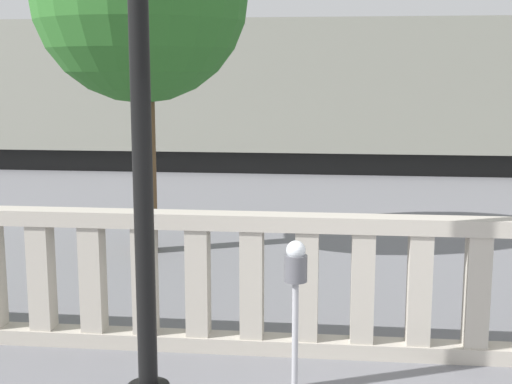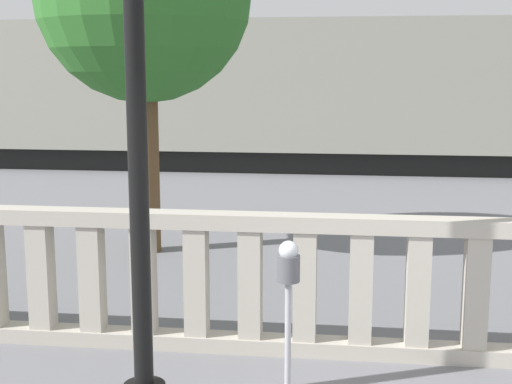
{
  "view_description": "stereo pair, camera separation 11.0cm",
  "coord_description": "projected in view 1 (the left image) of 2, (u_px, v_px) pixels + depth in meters",
  "views": [
    {
      "loc": [
        -0.27,
        -3.08,
        2.51
      ],
      "look_at": [
        -1.05,
        3.99,
        1.29
      ],
      "focal_mm": 50.0,
      "sensor_mm": 36.0,
      "label": 1
    },
    {
      "loc": [
        -0.16,
        -3.07,
        2.51
      ],
      "look_at": [
        -1.05,
        3.99,
        1.29
      ],
      "focal_mm": 50.0,
      "sensor_mm": 36.0,
      "label": 2
    }
  ],
  "objects": [
    {
      "name": "parking_meter",
      "position": [
        295.0,
        294.0,
        4.39
      ],
      "size": [
        0.14,
        0.14,
        1.49
      ],
      "color": "#99999E",
      "rests_on": "ground"
    },
    {
      "name": "balustrade",
      "position": [
        362.0,
        287.0,
        6.24
      ],
      "size": [
        15.59,
        0.24,
        1.27
      ],
      "color": "#ADA599",
      "rests_on": "ground"
    },
    {
      "name": "train_near",
      "position": [
        309.0,
        92.0,
        18.15
      ],
      "size": [
        18.64,
        2.84,
        4.33
      ],
      "color": "black",
      "rests_on": "ground"
    },
    {
      "name": "train_far",
      "position": [
        288.0,
        88.0,
        27.02
      ],
      "size": [
        23.64,
        2.62,
        4.12
      ],
      "color": "black",
      "rests_on": "ground"
    }
  ]
}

